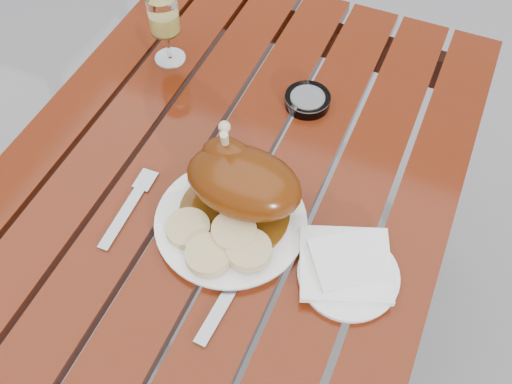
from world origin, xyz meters
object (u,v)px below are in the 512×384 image
dinner_plate (231,222)px  side_plate (348,275)px  wine_glass (166,29)px  table (227,282)px  ashtray (307,100)px

dinner_plate → side_plate: (0.21, -0.02, -0.00)m
dinner_plate → wine_glass: (-0.29, 0.33, 0.07)m
wine_glass → table: bearing=-47.8°
table → dinner_plate: bearing=-49.0°
side_plate → ashtray: (-0.19, 0.33, 0.00)m
table → wine_glass: size_ratio=7.89×
table → dinner_plate: (0.06, -0.06, 0.38)m
table → ashtray: ashtray is taller
table → side_plate: 0.47m
table → side_plate: side_plate is taller
wine_glass → ashtray: (0.31, -0.01, -0.06)m
dinner_plate → ashtray: size_ratio=2.84×
wine_glass → ashtray: size_ratio=1.69×
table → wine_glass: 0.57m
wine_glass → side_plate: (0.51, -0.34, -0.07)m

